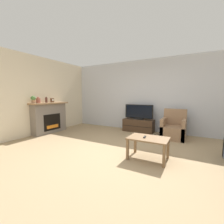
% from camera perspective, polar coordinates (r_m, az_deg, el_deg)
% --- Properties ---
extents(ground_plane, '(24.00, 24.00, 0.00)m').
position_cam_1_polar(ground_plane, '(3.66, 2.15, -15.46)').
color(ground_plane, '#9E8460').
extents(wall_back, '(12.00, 0.06, 2.70)m').
position_cam_1_polar(wall_back, '(5.84, 13.99, 6.05)').
color(wall_back, silver).
rests_on(wall_back, ground).
extents(wall_left, '(0.06, 12.00, 2.70)m').
position_cam_1_polar(wall_left, '(5.70, -28.82, 5.46)').
color(wall_left, beige).
rests_on(wall_left, ground).
extents(fireplace, '(0.43, 1.40, 1.11)m').
position_cam_1_polar(fireplace, '(5.92, -22.75, -1.89)').
color(fireplace, slate).
rests_on(fireplace, ground).
extents(mantel_vase_left, '(0.14, 0.14, 0.21)m').
position_cam_1_polar(mantel_vase_left, '(5.61, -26.30, 4.02)').
color(mantel_vase_left, '#994C3D').
rests_on(mantel_vase_left, fireplace).
extents(mantel_vase_centre_left, '(0.08, 0.08, 0.21)m').
position_cam_1_polar(mantel_vase_centre_left, '(5.79, -23.73, 4.25)').
color(mantel_vase_centre_left, '#512D23').
rests_on(mantel_vase_centre_left, fireplace).
extents(mantel_clock, '(0.08, 0.11, 0.15)m').
position_cam_1_polar(mantel_clock, '(5.94, -21.84, 4.16)').
color(mantel_clock, brown).
rests_on(mantel_clock, fireplace).
extents(potted_plant, '(0.15, 0.15, 0.24)m').
position_cam_1_polar(potted_plant, '(5.51, -27.82, 4.38)').
color(potted_plant, '#936B4C').
rests_on(potted_plant, fireplace).
extents(tv_stand, '(1.13, 0.46, 0.47)m').
position_cam_1_polar(tv_stand, '(5.76, 10.05, -5.04)').
color(tv_stand, '#422D1E').
rests_on(tv_stand, ground).
extents(tv, '(1.07, 0.18, 0.55)m').
position_cam_1_polar(tv, '(5.68, 10.14, -0.18)').
color(tv, black).
rests_on(tv, tv_stand).
extents(armchair, '(0.70, 0.76, 0.92)m').
position_cam_1_polar(armchair, '(5.19, 22.42, -5.97)').
color(armchair, '#937051').
rests_on(armchair, ground).
extents(coffee_table, '(0.82, 0.54, 0.47)m').
position_cam_1_polar(coffee_table, '(3.31, 13.61, -10.69)').
color(coffee_table, brown).
rests_on(coffee_table, ground).
extents(remote, '(0.06, 0.15, 0.02)m').
position_cam_1_polar(remote, '(3.29, 12.34, -9.28)').
color(remote, black).
rests_on(remote, coffee_table).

